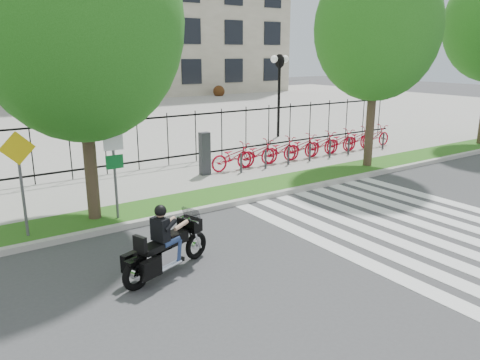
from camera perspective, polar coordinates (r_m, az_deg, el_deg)
ground at (r=9.49m, az=2.94°, el=-11.77°), size 120.00×120.00×0.00m
curb at (r=12.70m, az=-8.33°, el=-4.38°), size 60.00×0.20×0.15m
grass_verge at (r=13.43m, az=-9.93°, el=-3.35°), size 60.00×1.50×0.15m
sidewalk at (r=15.65m, az=-13.76°, el=-0.88°), size 60.00×3.50×0.15m
plaza at (r=32.40m, az=-25.00°, el=6.30°), size 80.00×34.00×0.10m
crosswalk_stripes at (r=12.77m, az=20.56°, el=-5.45°), size 5.70×8.00×0.01m
iron_fence at (r=17.01m, az=-16.10°, el=3.97°), size 30.00×0.06×2.00m
lamp_post_right at (r=24.09m, az=4.82°, el=12.59°), size 1.06×0.70×4.25m
street_tree_1 at (r=12.15m, az=-19.14°, el=17.85°), size 4.97×4.97×7.74m
street_tree_2 at (r=18.12m, az=16.37°, el=17.32°), size 4.47×4.47×7.57m
bike_share_station at (r=19.36m, az=8.59°, el=4.18°), size 10.01×0.87×1.50m
sign_pole_regulatory at (r=12.20m, az=-15.10°, el=2.57°), size 0.50×0.09×2.50m
sign_pole_warning at (r=11.69m, az=-25.25°, el=1.10°), size 0.78×0.09×2.49m
motorcycle_rider at (r=9.52m, az=-8.91°, el=-7.91°), size 2.22×1.12×1.78m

